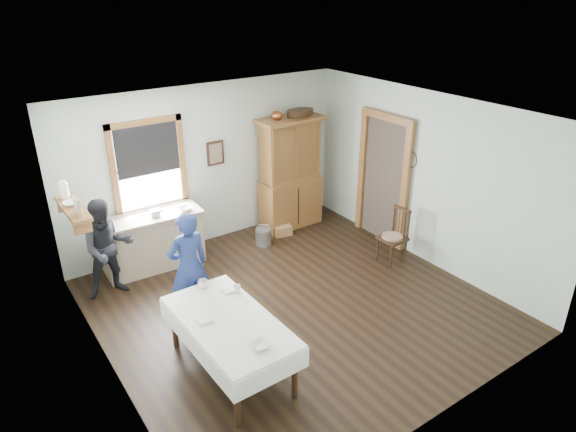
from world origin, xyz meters
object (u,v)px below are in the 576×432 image
at_px(spindle_chair, 393,236).
at_px(figure_dark, 109,252).
at_px(work_counter, 153,241).
at_px(dining_table, 230,345).
at_px(wicker_basket, 283,230).
at_px(woman_blue, 189,270).
at_px(china_hutch, 290,173).
at_px(pail, 263,237).

bearing_deg(spindle_chair, figure_dark, 155.65).
height_order(work_counter, spindle_chair, spindle_chair).
relative_size(dining_table, wicker_basket, 5.89).
bearing_deg(dining_table, wicker_basket, 45.95).
distance_m(spindle_chair, woman_blue, 3.32).
bearing_deg(woman_blue, work_counter, -95.02).
xyz_separation_m(work_counter, china_hutch, (2.65, 0.04, 0.56)).
bearing_deg(figure_dark, dining_table, -68.81).
height_order(china_hutch, pail, china_hutch).
xyz_separation_m(wicker_basket, woman_blue, (-2.37, -1.29, 0.62)).
height_order(dining_table, spindle_chair, spindle_chair).
height_order(pail, figure_dark, figure_dark).
relative_size(dining_table, figure_dark, 1.30).
bearing_deg(spindle_chair, wicker_basket, 115.17).
height_order(china_hutch, figure_dark, china_hutch).
xyz_separation_m(spindle_chair, figure_dark, (-3.98, 1.64, 0.22)).
distance_m(spindle_chair, pail, 2.19).
xyz_separation_m(dining_table, wicker_basket, (2.46, 2.54, -0.27)).
relative_size(work_counter, figure_dark, 1.14).
bearing_deg(dining_table, pail, 50.75).
height_order(china_hutch, dining_table, china_hutch).
relative_size(dining_table, woman_blue, 1.25).
relative_size(work_counter, wicker_basket, 5.17).
relative_size(work_counter, woman_blue, 1.10).
bearing_deg(wicker_basket, dining_table, -134.05).
bearing_deg(woman_blue, china_hutch, -152.08).
bearing_deg(pail, work_counter, 168.68).
distance_m(work_counter, spindle_chair, 3.78).
bearing_deg(work_counter, dining_table, -90.92).
bearing_deg(woman_blue, pail, -150.12).
bearing_deg(figure_dark, wicker_basket, 9.73).
bearing_deg(pail, woman_blue, -148.06).
relative_size(pail, wicker_basket, 0.97).
relative_size(work_counter, pail, 5.34).
height_order(wicker_basket, figure_dark, figure_dark).
xyz_separation_m(pail, figure_dark, (-2.59, -0.02, 0.54)).
bearing_deg(woman_blue, figure_dark, -60.80).
distance_m(work_counter, woman_blue, 1.56).
relative_size(china_hutch, wicker_basket, 6.69).
bearing_deg(work_counter, spindle_chair, -29.64).
distance_m(dining_table, pail, 3.14).
bearing_deg(dining_table, china_hutch, 44.99).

